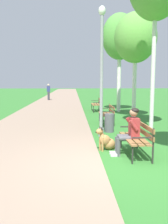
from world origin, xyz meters
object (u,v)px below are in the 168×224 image
(park_bench_mid, at_px, (108,112))
(birch_tree_third, at_px, (135,38))
(person_seated_on_near_bench, at_px, (130,130))
(litter_bin, at_px, (109,123))
(pedestrian_distant, at_px, (49,92))
(birch_tree_fourth, at_px, (120,37))
(lamp_post_near, at_px, (102,71))
(park_bench_near, at_px, (138,136))
(park_bench_far, at_px, (97,103))
(dog_shepherd, at_px, (106,141))

(park_bench_mid, relative_size, birch_tree_third, 0.28)
(person_seated_on_near_bench, bearing_deg, litter_bin, 91.88)
(birch_tree_third, xyz_separation_m, pedestrian_distant, (-5.60, 12.19, -3.23))
(birch_tree_fourth, bearing_deg, birch_tree_third, -85.04)
(person_seated_on_near_bench, height_order, lamp_post_near, lamp_post_near)
(park_bench_near, bearing_deg, litter_bin, 95.85)
(lamp_post_near, bearing_deg, park_bench_far, 85.42)
(park_bench_mid, xyz_separation_m, lamp_post_near, (-0.60, -2.60, 1.77))
(lamp_post_near, relative_size, pedestrian_distant, 2.67)
(lamp_post_near, bearing_deg, birch_tree_third, 62.08)
(park_bench_far, bearing_deg, dog_shepherd, -93.98)
(park_bench_mid, distance_m, pedestrian_distant, 14.29)
(park_bench_mid, bearing_deg, park_bench_near, -88.77)
(park_bench_near, distance_m, pedestrian_distant, 19.00)
(litter_bin, bearing_deg, lamp_post_near, -118.48)
(park_bench_far, height_order, birch_tree_fourth, birch_tree_fourth)
(park_bench_near, distance_m, park_bench_far, 9.44)
(person_seated_on_near_bench, relative_size, birch_tree_fourth, 0.21)
(park_bench_near, height_order, pedestrian_distant, pedestrian_distant)
(birch_tree_third, xyz_separation_m, birch_tree_fourth, (-0.25, 2.92, 0.54))
(park_bench_near, distance_m, lamp_post_near, 2.93)
(park_bench_far, height_order, person_seated_on_near_bench, person_seated_on_near_bench)
(park_bench_far, xyz_separation_m, birch_tree_third, (1.60, -3.10, 3.56))
(park_bench_mid, height_order, litter_bin, park_bench_mid)
(park_bench_near, distance_m, person_seated_on_near_bench, 0.27)
(person_seated_on_near_bench, bearing_deg, park_bench_mid, 88.76)
(birch_tree_third, distance_m, litter_bin, 5.34)
(park_bench_mid, height_order, lamp_post_near, lamp_post_near)
(litter_bin, distance_m, pedestrian_distant, 16.04)
(person_seated_on_near_bench, relative_size, dog_shepherd, 1.63)
(lamp_post_near, bearing_deg, pedestrian_distant, 101.84)
(park_bench_near, relative_size, litter_bin, 2.14)
(park_bench_near, height_order, park_bench_far, same)
(park_bench_far, height_order, litter_bin, park_bench_far)
(lamp_post_near, height_order, birch_tree_third, birch_tree_third)
(lamp_post_near, relative_size, litter_bin, 6.30)
(birch_tree_third, xyz_separation_m, litter_bin, (-1.78, -3.38, -3.72))
(person_seated_on_near_bench, bearing_deg, birch_tree_third, 75.08)
(person_seated_on_near_bench, xyz_separation_m, pedestrian_distant, (-3.92, 18.52, 0.16))
(litter_bin, bearing_deg, park_bench_mid, 83.85)
(birch_tree_fourth, xyz_separation_m, litter_bin, (-1.53, -6.30, -4.26))
(litter_bin, relative_size, pedestrian_distant, 0.42)
(park_bench_near, height_order, birch_tree_fourth, birch_tree_fourth)
(birch_tree_third, distance_m, birch_tree_fourth, 2.98)
(litter_bin, bearing_deg, dog_shepherd, -100.23)
(park_bench_near, relative_size, birch_tree_fourth, 0.25)
(dog_shepherd, height_order, birch_tree_fourth, birch_tree_fourth)
(pedestrian_distant, bearing_deg, person_seated_on_near_bench, -78.06)
(lamp_post_near, bearing_deg, birch_tree_fourth, 74.67)
(park_bench_mid, relative_size, dog_shepherd, 1.96)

